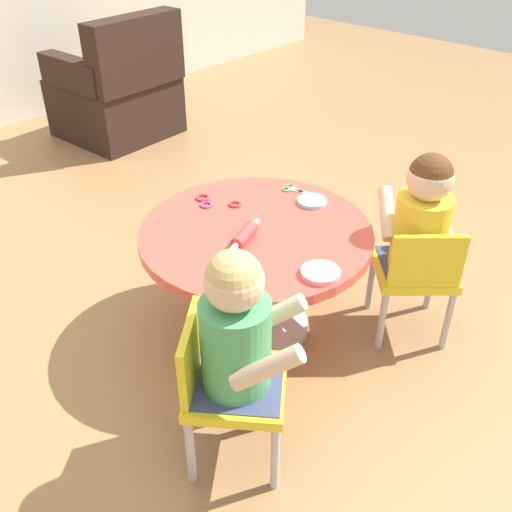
{
  "coord_description": "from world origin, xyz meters",
  "views": [
    {
      "loc": [
        -1.38,
        -1.27,
        1.63
      ],
      "look_at": [
        0.0,
        0.0,
        0.36
      ],
      "focal_mm": 40.73,
      "sensor_mm": 36.0,
      "label": 1
    }
  ],
  "objects_px": {
    "child_chair_right": "(416,272)",
    "armchair_dark": "(119,93)",
    "seated_child_right": "(423,217)",
    "child_chair_left": "(226,383)",
    "craft_scissors": "(294,190)",
    "seated_child_left": "(237,328)",
    "rolling_pin": "(244,235)",
    "craft_table": "(256,255)"
  },
  "relations": [
    {
      "from": "seated_child_right",
      "to": "seated_child_left",
      "type": "bearing_deg",
      "value": 175.45
    },
    {
      "from": "rolling_pin",
      "to": "craft_table",
      "type": "bearing_deg",
      "value": 14.84
    },
    {
      "from": "seated_child_left",
      "to": "rolling_pin",
      "type": "relative_size",
      "value": 2.27
    },
    {
      "from": "child_chair_left",
      "to": "seated_child_left",
      "type": "xyz_separation_m",
      "value": [
        0.02,
        -0.03,
        0.23
      ]
    },
    {
      "from": "child_chair_right",
      "to": "seated_child_right",
      "type": "height_order",
      "value": "seated_child_right"
    },
    {
      "from": "child_chair_left",
      "to": "seated_child_left",
      "type": "relative_size",
      "value": 1.05
    },
    {
      "from": "child_chair_left",
      "to": "child_chair_right",
      "type": "xyz_separation_m",
      "value": [
        0.92,
        -0.13,
        0.0
      ]
    },
    {
      "from": "seated_child_left",
      "to": "armchair_dark",
      "type": "xyz_separation_m",
      "value": [
        1.41,
        2.53,
        -0.22
      ]
    },
    {
      "from": "armchair_dark",
      "to": "seated_child_right",
      "type": "bearing_deg",
      "value": -100.53
    },
    {
      "from": "craft_table",
      "to": "rolling_pin",
      "type": "xyz_separation_m",
      "value": [
        -0.09,
        -0.02,
        0.14
      ]
    },
    {
      "from": "seated_child_left",
      "to": "child_chair_right",
      "type": "height_order",
      "value": "seated_child_left"
    },
    {
      "from": "child_chair_left",
      "to": "child_chair_right",
      "type": "bearing_deg",
      "value": -8.2
    },
    {
      "from": "craft_table",
      "to": "craft_scissors",
      "type": "relative_size",
      "value": 6.42
    },
    {
      "from": "child_chair_right",
      "to": "seated_child_right",
      "type": "distance_m",
      "value": 0.23
    },
    {
      "from": "child_chair_right",
      "to": "armchair_dark",
      "type": "height_order",
      "value": "armchair_dark"
    },
    {
      "from": "child_chair_left",
      "to": "craft_scissors",
      "type": "distance_m",
      "value": 0.99
    },
    {
      "from": "child_chair_left",
      "to": "seated_child_right",
      "type": "distance_m",
      "value": 0.98
    },
    {
      "from": "craft_table",
      "to": "child_chair_right",
      "type": "relative_size",
      "value": 1.66
    },
    {
      "from": "craft_table",
      "to": "seated_child_right",
      "type": "bearing_deg",
      "value": -46.75
    },
    {
      "from": "child_chair_left",
      "to": "child_chair_right",
      "type": "height_order",
      "value": "same"
    },
    {
      "from": "child_chair_left",
      "to": "seated_child_right",
      "type": "height_order",
      "value": "seated_child_right"
    },
    {
      "from": "child_chair_right",
      "to": "craft_table",
      "type": "bearing_deg",
      "value": 129.6
    },
    {
      "from": "child_chair_left",
      "to": "seated_child_left",
      "type": "distance_m",
      "value": 0.23
    },
    {
      "from": "child_chair_left",
      "to": "armchair_dark",
      "type": "distance_m",
      "value": 2.88
    },
    {
      "from": "seated_child_right",
      "to": "armchair_dark",
      "type": "distance_m",
      "value": 2.66
    },
    {
      "from": "child_chair_left",
      "to": "rolling_pin",
      "type": "bearing_deg",
      "value": 37.17
    },
    {
      "from": "seated_child_right",
      "to": "armchair_dark",
      "type": "relative_size",
      "value": 0.6
    },
    {
      "from": "child_chair_right",
      "to": "craft_scissors",
      "type": "relative_size",
      "value": 3.86
    },
    {
      "from": "child_chair_left",
      "to": "child_chair_right",
      "type": "distance_m",
      "value": 0.93
    },
    {
      "from": "craft_table",
      "to": "child_chair_right",
      "type": "bearing_deg",
      "value": -50.4
    },
    {
      "from": "seated_child_left",
      "to": "child_chair_left",
      "type": "bearing_deg",
      "value": 127.17
    },
    {
      "from": "seated_child_left",
      "to": "craft_scissors",
      "type": "height_order",
      "value": "seated_child_left"
    },
    {
      "from": "craft_scissors",
      "to": "seated_child_left",
      "type": "bearing_deg",
      "value": -150.16
    },
    {
      "from": "seated_child_right",
      "to": "rolling_pin",
      "type": "distance_m",
      "value": 0.67
    },
    {
      "from": "rolling_pin",
      "to": "craft_scissors",
      "type": "distance_m",
      "value": 0.45
    },
    {
      "from": "armchair_dark",
      "to": "craft_scissors",
      "type": "relative_size",
      "value": 6.12
    },
    {
      "from": "child_chair_left",
      "to": "armchair_dark",
      "type": "xyz_separation_m",
      "value": [
        1.43,
        2.5,
        0.0
      ]
    },
    {
      "from": "child_chair_right",
      "to": "craft_scissors",
      "type": "xyz_separation_m",
      "value": [
        -0.05,
        0.58,
        0.18
      ]
    },
    {
      "from": "child_chair_left",
      "to": "seated_child_right",
      "type": "bearing_deg",
      "value": -6.34
    },
    {
      "from": "child_chair_left",
      "to": "craft_scissors",
      "type": "bearing_deg",
      "value": 27.52
    },
    {
      "from": "seated_child_right",
      "to": "rolling_pin",
      "type": "height_order",
      "value": "seated_child_right"
    },
    {
      "from": "child_chair_left",
      "to": "craft_scissors",
      "type": "xyz_separation_m",
      "value": [
        0.87,
        0.45,
        0.18
      ]
    }
  ]
}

